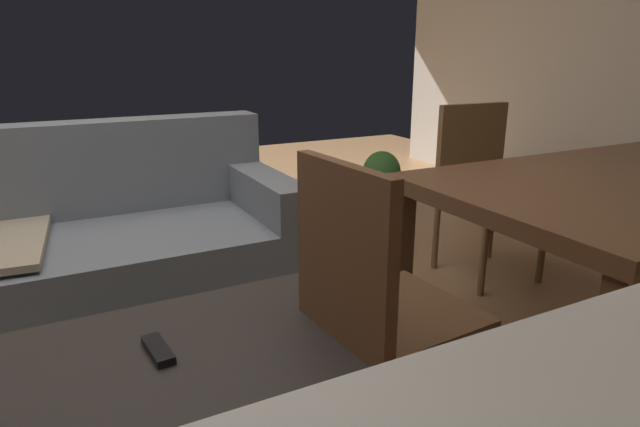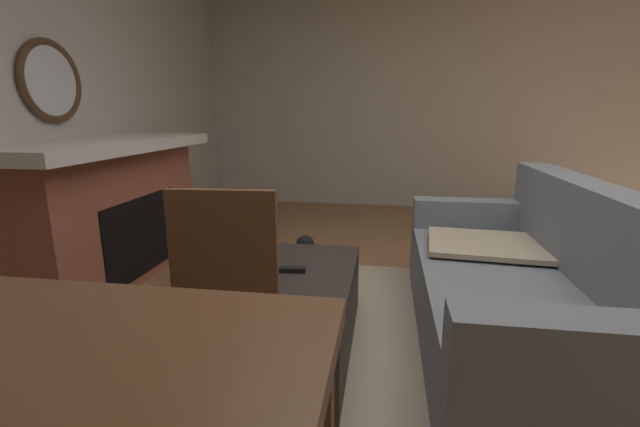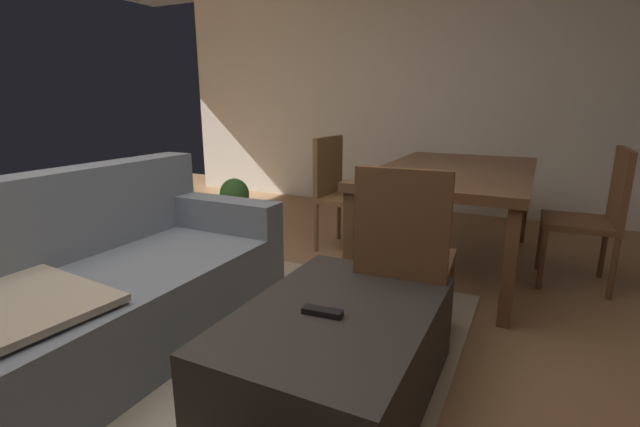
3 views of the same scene
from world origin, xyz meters
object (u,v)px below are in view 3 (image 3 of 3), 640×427
Objects in this scene: dining_chair_south at (597,210)px; tv_remote at (322,312)px; dining_table at (454,177)px; ottoman_coffee_table at (337,355)px; dining_chair_north at (340,187)px; dining_chair_west at (405,248)px; couch at (89,294)px; potted_plant at (235,201)px.

tv_remote is at bearing 150.86° from dining_chair_south.
dining_chair_south reaches higher than dining_table.
dining_chair_north is at bearing 23.66° from ottoman_coffee_table.
dining_table is at bearing -9.81° from tv_remote.
dining_chair_north is (1.31, 0.92, 0.00)m from dining_chair_west.
dining_chair_south is (1.91, -1.06, 0.10)m from tv_remote.
couch is 1.21m from tv_remote.
couch reaches higher than potted_plant.
ottoman_coffee_table is 0.63m from dining_chair_west.
dining_chair_west is at bearing -179.72° from dining_table.
couch is at bearing 91.01° from tv_remote.
tv_remote is at bearing -136.33° from potted_plant.
ottoman_coffee_table is at bearing -80.59° from couch.
couch is at bearing -160.58° from potted_plant.
dining_chair_north is (1.91, 0.77, 0.10)m from tv_remote.
dining_table is at bearing -90.34° from dining_chair_north.
dining_table is 3.84× the size of potted_plant.
ottoman_coffee_table is 1.18× the size of dining_chair_south.
tv_remote is at bearing 165.80° from dining_chair_west.
dining_chair_west reaches higher than couch.
couch is at bearing 146.68° from dining_table.
dining_chair_south is (2.04, -2.26, 0.21)m from couch.
dining_table is 1.96× the size of dining_chair_north.
dining_chair_north reaches higher than dining_table.
dining_chair_south reaches higher than couch.
dining_chair_north is 1.83m from dining_chair_south.
potted_plant is (2.20, 0.78, -0.06)m from couch.
potted_plant is (0.15, 1.20, -0.27)m from dining_chair_north.
dining_chair_west and dining_chair_south have the same top height.
couch reaches higher than dining_table.
dining_table is at bearing -3.46° from ottoman_coffee_table.
dining_table is 1.31m from dining_chair_west.
tv_remote is (0.13, -1.19, 0.11)m from couch.
tv_remote is 0.17× the size of dining_chair_north.
dining_chair_south is 1.96× the size of potted_plant.
tv_remote is 1.93m from dining_table.
tv_remote is at bearing 175.62° from dining_table.
dining_chair_west is at bearing -61.35° from couch.
dining_chair_south is at bearing -92.95° from potted_plant.
tv_remote is 0.17× the size of dining_chair_south.
couch is 1.25m from ottoman_coffee_table.
dining_chair_south reaches higher than ottoman_coffee_table.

